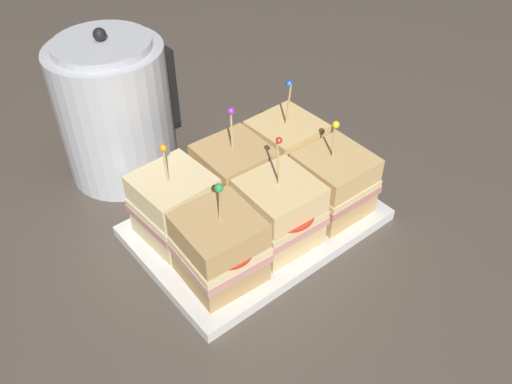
% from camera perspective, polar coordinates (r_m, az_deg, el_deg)
% --- Properties ---
extents(ground_plane, '(6.00, 6.00, 0.00)m').
position_cam_1_polar(ground_plane, '(0.85, 0.00, -3.69)').
color(ground_plane, '#4C4238').
extents(serving_platter, '(0.36, 0.25, 0.02)m').
position_cam_1_polar(serving_platter, '(0.85, 0.00, -3.26)').
color(serving_platter, silver).
rests_on(serving_platter, ground_plane).
extents(sandwich_front_left, '(0.11, 0.11, 0.16)m').
position_cam_1_polar(sandwich_front_left, '(0.73, -3.84, -5.90)').
color(sandwich_front_left, tan).
rests_on(sandwich_front_left, serving_platter).
extents(sandwich_front_center, '(0.11, 0.11, 0.18)m').
position_cam_1_polar(sandwich_front_center, '(0.78, 2.41, -2.17)').
color(sandwich_front_center, '#DBB77A').
rests_on(sandwich_front_center, serving_platter).
extents(sandwich_front_right, '(0.11, 0.11, 0.16)m').
position_cam_1_polar(sandwich_front_right, '(0.83, 8.17, 0.93)').
color(sandwich_front_right, tan).
rests_on(sandwich_front_right, serving_platter).
extents(sandwich_back_left, '(0.11, 0.11, 0.17)m').
position_cam_1_polar(sandwich_back_left, '(0.79, -8.52, -1.46)').
color(sandwich_back_left, beige).
rests_on(sandwich_back_left, serving_platter).
extents(sandwich_back_center, '(0.11, 0.11, 0.17)m').
position_cam_1_polar(sandwich_back_center, '(0.84, -2.29, 1.68)').
color(sandwich_back_center, tan).
rests_on(sandwich_back_center, serving_platter).
extents(sandwich_back_right, '(0.11, 0.11, 0.18)m').
position_cam_1_polar(sandwich_back_right, '(0.89, 3.15, 4.43)').
color(sandwich_back_right, tan).
rests_on(sandwich_back_right, serving_platter).
extents(kettle_steel, '(0.21, 0.18, 0.26)m').
position_cam_1_polar(kettle_steel, '(0.92, -14.58, 8.31)').
color(kettle_steel, '#B7BABF').
rests_on(kettle_steel, ground_plane).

